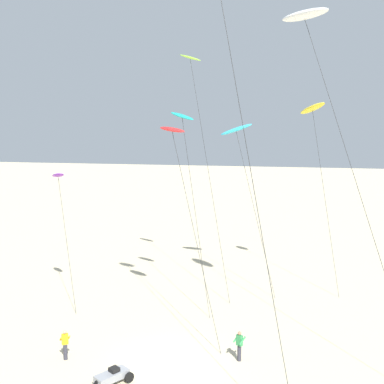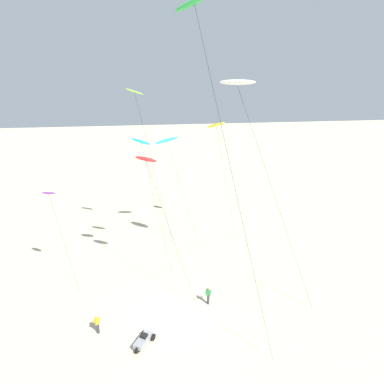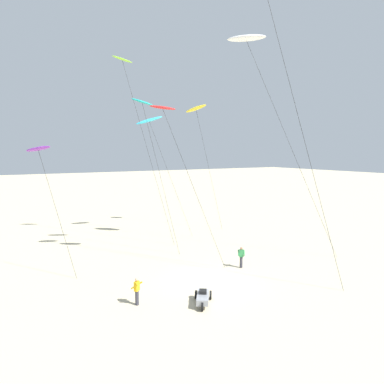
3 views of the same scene
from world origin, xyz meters
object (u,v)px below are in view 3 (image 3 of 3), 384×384
(kite_cyan, at_px, (149,121))
(kite_purple, at_px, (39,150))
(kite_flyer_nearest, at_px, (137,291))
(kite_teal, at_px, (143,105))
(kite_lime, at_px, (124,65))
(kite_yellow, at_px, (196,109))
(kite_flyer_middle, at_px, (241,257))
(kite_red, at_px, (163,110))
(beach_buggy, at_px, (203,297))
(kite_white, at_px, (247,39))

(kite_cyan, relative_size, kite_purple, 1.36)
(kite_cyan, relative_size, kite_flyer_nearest, 7.83)
(kite_teal, height_order, kite_flyer_nearest, kite_teal)
(kite_lime, height_order, kite_flyer_nearest, kite_lime)
(kite_yellow, relative_size, kite_cyan, 1.12)
(kite_flyer_nearest, relative_size, kite_flyer_middle, 1.00)
(kite_flyer_nearest, distance_m, kite_flyer_middle, 9.49)
(kite_red, relative_size, beach_buggy, 6.29)
(kite_cyan, distance_m, kite_purple, 14.11)
(kite_purple, bearing_deg, kite_flyer_middle, -23.48)
(beach_buggy, bearing_deg, kite_red, 81.98)
(kite_purple, xyz_separation_m, kite_flyer_nearest, (4.24, -7.80, -8.26))
(kite_red, height_order, kite_purple, kite_red)
(kite_purple, height_order, beach_buggy, kite_purple)
(kite_red, relative_size, kite_flyer_middle, 7.63)
(kite_yellow, xyz_separation_m, kite_flyer_nearest, (-13.08, -15.38, -13.03))
(kite_teal, relative_size, beach_buggy, 6.80)
(kite_teal, distance_m, kite_white, 10.52)
(kite_teal, bearing_deg, kite_flyer_middle, -56.76)
(kite_red, bearing_deg, kite_flyer_nearest, -127.74)
(kite_lime, bearing_deg, kite_white, -44.69)
(kite_cyan, distance_m, kite_lime, 6.18)
(beach_buggy, bearing_deg, kite_flyer_middle, 32.66)
(kite_white, relative_size, kite_purple, 1.98)
(kite_purple, relative_size, kite_lime, 0.53)
(kite_teal, height_order, kite_purple, kite_teal)
(kite_purple, bearing_deg, kite_flyer_nearest, -61.49)
(kite_cyan, height_order, kite_flyer_nearest, kite_cyan)
(kite_yellow, bearing_deg, kite_purple, -156.36)
(kite_yellow, distance_m, kite_cyan, 6.02)
(kite_teal, bearing_deg, kite_purple, -168.44)
(kite_flyer_middle, bearing_deg, kite_flyer_nearest, -168.34)
(kite_cyan, bearing_deg, kite_white, -63.29)
(kite_red, xyz_separation_m, kite_lime, (-0.56, 7.70, 4.98))
(kite_teal, relative_size, kite_cyan, 1.05)
(kite_flyer_nearest, bearing_deg, kite_white, 23.94)
(kite_lime, distance_m, kite_flyer_nearest, 21.67)
(beach_buggy, bearing_deg, kite_lime, 88.03)
(kite_yellow, bearing_deg, kite_teal, -146.40)
(kite_teal, xyz_separation_m, kite_red, (0.26, -3.65, -0.81))
(kite_lime, relative_size, kite_flyer_nearest, 10.89)
(kite_white, xyz_separation_m, kite_purple, (-16.48, 2.36, -9.49))
(kite_flyer_nearest, bearing_deg, kite_teal, 65.75)
(kite_lime, xyz_separation_m, kite_flyer_middle, (5.29, -11.67, -16.39))
(kite_yellow, bearing_deg, kite_flyer_middle, -105.68)
(kite_flyer_nearest, xyz_separation_m, kite_flyer_middle, (9.30, 1.92, 0.00))
(kite_cyan, distance_m, beach_buggy, 21.21)
(kite_purple, distance_m, kite_flyer_middle, 16.91)
(kite_cyan, bearing_deg, kite_teal, -117.15)
(kite_teal, bearing_deg, kite_white, -27.35)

